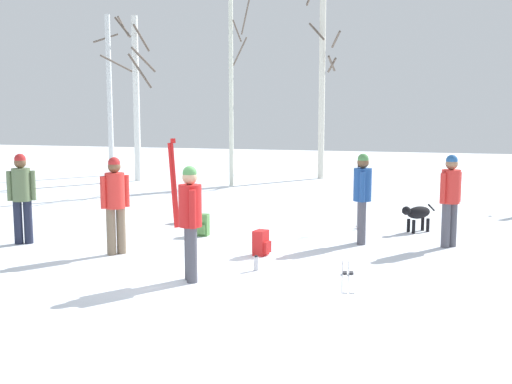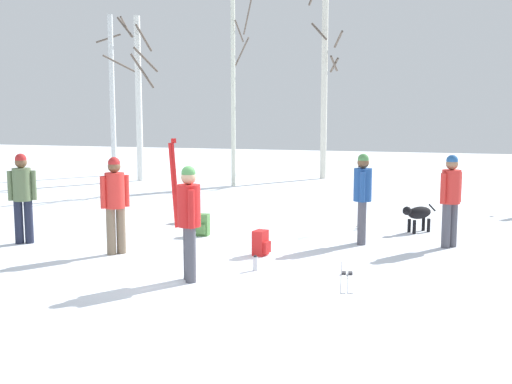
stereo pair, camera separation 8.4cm
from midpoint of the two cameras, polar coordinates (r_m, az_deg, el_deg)
name	(u,v)px [view 1 (the left image)]	position (r m, az deg, el deg)	size (l,w,h in m)	color
ground_plane	(203,274)	(9.65, -5.15, -7.55)	(60.00, 60.00, 0.00)	white
person_0	(22,193)	(12.39, -21.10, -0.05)	(0.47, 0.34, 1.72)	#1E2338
person_1	(115,199)	(10.99, -13.15, -0.64)	(0.38, 0.42, 1.72)	#72604C
person_2	(190,216)	(9.06, -6.38, -2.20)	(0.34, 0.46, 1.72)	#4C4C56
person_3	(450,195)	(11.82, 17.40, -0.23)	(0.38, 0.42, 1.72)	#4C4C56
person_4	(362,192)	(11.73, 9.64, -0.05)	(0.34, 0.52, 1.72)	#4C4C56
dog	(417,214)	(13.17, 14.54, -1.97)	(0.67, 0.67, 0.57)	black
ski_pair_planted_0	(174,184)	(13.26, -7.83, 0.76)	(0.16, 0.22, 1.93)	red
ski_pair_lying_0	(348,275)	(9.60, 8.30, -7.62)	(0.45, 1.91, 0.05)	white
ski_poles_0	(358,194)	(13.22, 9.30, -0.14)	(0.07, 0.26, 1.43)	#B2B2BC
backpack_0	(202,225)	(12.47, -5.22, -3.09)	(0.27, 0.30, 0.44)	#4C7F3F
backpack_1	(191,213)	(14.03, -6.23, -1.91)	(0.31, 0.33, 0.44)	#99591E
backpack_2	(261,243)	(10.76, 0.26, -4.77)	(0.32, 0.30, 0.44)	red
water_bottle_0	(256,263)	(9.76, -0.24, -6.64)	(0.08, 0.08, 0.24)	silver
birch_tree_0	(110,92)	(24.69, -13.49, 8.97)	(1.70, 1.74, 6.16)	silver
birch_tree_1	(136,95)	(22.52, -11.15, 8.82)	(1.39, 0.95, 5.83)	white
birch_tree_2	(232,89)	(20.64, -2.38, 9.50)	(0.86, 1.05, 6.18)	silver
birch_tree_3	(322,81)	(23.02, 6.05, 10.20)	(1.26, 1.20, 7.16)	silver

